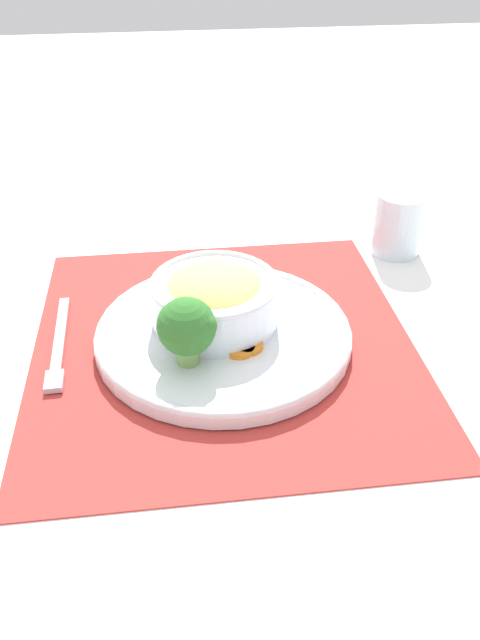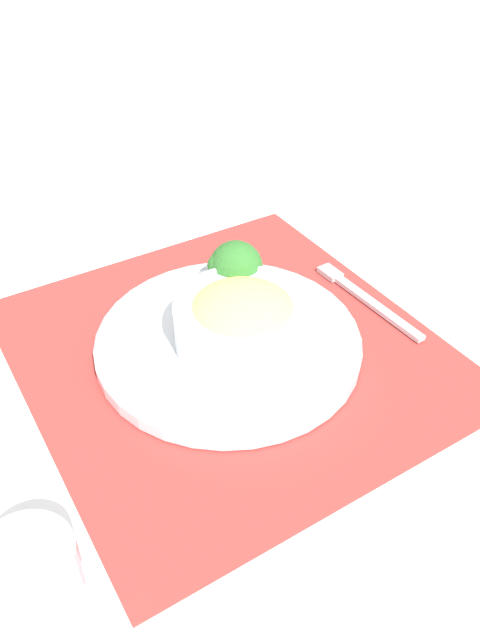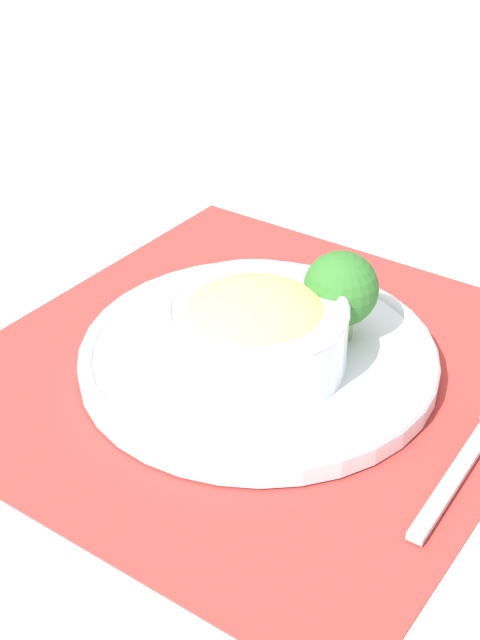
% 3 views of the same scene
% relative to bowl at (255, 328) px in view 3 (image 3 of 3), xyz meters
% --- Properties ---
extents(ground_plane, '(4.00, 4.00, 0.00)m').
position_rel_bowl_xyz_m(ground_plane, '(-0.01, 0.02, -0.05)').
color(ground_plane, white).
extents(placemat, '(0.46, 0.48, 0.00)m').
position_rel_bowl_xyz_m(placemat, '(-0.01, 0.02, -0.05)').
color(placemat, '#B2332D').
rests_on(placemat, ground_plane).
extents(plate, '(0.30, 0.30, 0.02)m').
position_rel_bowl_xyz_m(plate, '(-0.01, 0.02, -0.04)').
color(plate, silver).
rests_on(plate, placemat).
extents(bowl, '(0.15, 0.15, 0.07)m').
position_rel_bowl_xyz_m(bowl, '(0.00, 0.00, 0.00)').
color(bowl, silver).
rests_on(bowl, plate).
extents(broccoli_floret, '(0.06, 0.06, 0.08)m').
position_rel_bowl_xyz_m(broccoli_floret, '(0.04, 0.07, 0.01)').
color(broccoli_floret, '#759E51').
rests_on(broccoli_floret, plate).
extents(carrot_slice_near, '(0.04, 0.04, 0.01)m').
position_rel_bowl_xyz_m(carrot_slice_near, '(-0.02, 0.06, -0.03)').
color(carrot_slice_near, orange).
rests_on(carrot_slice_near, plate).
extents(carrot_slice_middle, '(0.04, 0.04, 0.01)m').
position_rel_bowl_xyz_m(carrot_slice_middle, '(-0.03, 0.06, -0.03)').
color(carrot_slice_middle, orange).
rests_on(carrot_slice_middle, plate).
extents(fork, '(0.02, 0.18, 0.01)m').
position_rel_bowl_xyz_m(fork, '(0.19, 0.02, -0.05)').
color(fork, '#B7B7BC').
rests_on(fork, placemat).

